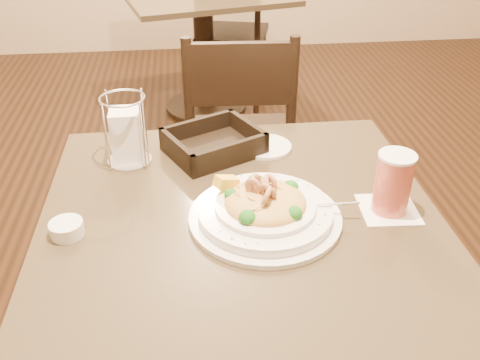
{
  "coord_description": "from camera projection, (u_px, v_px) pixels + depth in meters",
  "views": [
    {
      "loc": [
        -0.11,
        -0.98,
        1.46
      ],
      "look_at": [
        0.0,
        0.02,
        0.83
      ],
      "focal_mm": 40.0,
      "sensor_mm": 36.0,
      "label": 1
    }
  ],
  "objects": [
    {
      "name": "dining_chair_near",
      "position": [
        239.0,
        136.0,
        2.09
      ],
      "size": [
        0.44,
        0.44,
        0.93
      ],
      "rotation": [
        0.0,
        0.0,
        3.08
      ],
      "color": "black",
      "rests_on": "ground"
    },
    {
      "name": "pasta_bowl",
      "position": [
        265.0,
        208.0,
        1.17
      ],
      "size": [
        0.38,
        0.34,
        0.11
      ],
      "rotation": [
        0.0,
        0.0,
        -0.23
      ],
      "color": "white",
      "rests_on": "main_table"
    },
    {
      "name": "drink_glass",
      "position": [
        393.0,
        184.0,
        1.18
      ],
      "size": [
        0.13,
        0.13,
        0.14
      ],
      "rotation": [
        0.0,
        0.0,
        -0.06
      ],
      "color": "white",
      "rests_on": "main_table"
    },
    {
      "name": "butter_ramekin",
      "position": [
        67.0,
        229.0,
        1.14
      ],
      "size": [
        0.09,
        0.09,
        0.03
      ],
      "primitive_type": "cylinder",
      "rotation": [
        0.0,
        0.0,
        0.24
      ],
      "color": "white",
      "rests_on": "main_table"
    },
    {
      "name": "dining_chair_far",
      "position": [
        231.0,
        29.0,
        3.32
      ],
      "size": [
        0.51,
        0.51,
        0.93
      ],
      "rotation": [
        0.0,
        0.0,
        2.89
      ],
      "color": "black",
      "rests_on": "ground"
    },
    {
      "name": "background_table",
      "position": [
        203.0,
        30.0,
        3.23
      ],
      "size": [
        1.09,
        1.09,
        0.75
      ],
      "rotation": [
        0.0,
        0.0,
        0.25
      ],
      "color": "black",
      "rests_on": "ground"
    },
    {
      "name": "side_plate",
      "position": [
        266.0,
        147.0,
        1.47
      ],
      "size": [
        0.17,
        0.17,
        0.01
      ],
      "primitive_type": "cylinder",
      "rotation": [
        0.0,
        0.0,
        -0.26
      ],
      "color": "white",
      "rests_on": "main_table"
    },
    {
      "name": "main_table",
      "position": [
        241.0,
        292.0,
        1.33
      ],
      "size": [
        0.9,
        0.9,
        0.75
      ],
      "color": "black",
      "rests_on": "ground"
    },
    {
      "name": "napkin_caddy",
      "position": [
        127.0,
        135.0,
        1.37
      ],
      "size": [
        0.12,
        0.12,
        0.18
      ],
      "rotation": [
        0.0,
        0.0,
        -0.27
      ],
      "color": "silver",
      "rests_on": "main_table"
    },
    {
      "name": "bread_basket",
      "position": [
        214.0,
        145.0,
        1.44
      ],
      "size": [
        0.29,
        0.27,
        0.06
      ],
      "rotation": [
        0.0,
        0.0,
        0.46
      ],
      "color": "black",
      "rests_on": "main_table"
    }
  ]
}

